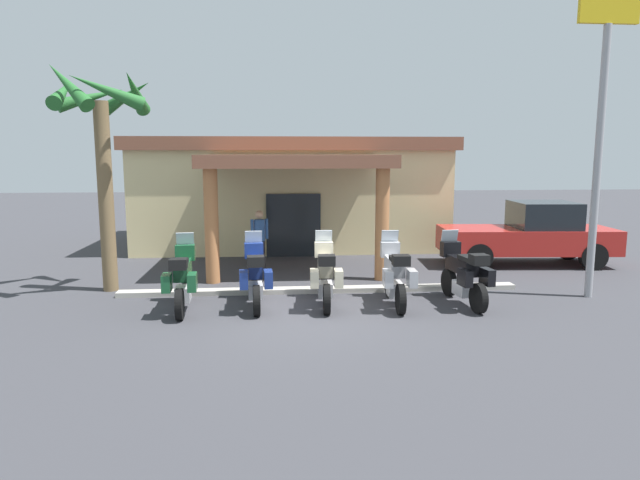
% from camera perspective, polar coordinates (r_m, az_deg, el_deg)
% --- Properties ---
extents(ground_plane, '(80.00, 80.00, 0.00)m').
position_cam_1_polar(ground_plane, '(12.25, -1.40, -7.41)').
color(ground_plane, '#38383D').
extents(motel_building, '(11.35, 10.57, 3.96)m').
position_cam_1_polar(motel_building, '(21.58, -2.98, 5.07)').
color(motel_building, beige).
rests_on(motel_building, ground_plane).
extents(motorcycle_green, '(0.72, 2.21, 1.61)m').
position_cam_1_polar(motorcycle_green, '(12.67, -13.76, -3.86)').
color(motorcycle_green, black).
rests_on(motorcycle_green, ground_plane).
extents(motorcycle_blue, '(0.72, 2.21, 1.61)m').
position_cam_1_polar(motorcycle_blue, '(12.68, -6.59, -3.65)').
color(motorcycle_blue, black).
rests_on(motorcycle_blue, ground_plane).
extents(motorcycle_cream, '(0.72, 2.21, 1.61)m').
position_cam_1_polar(motorcycle_cream, '(12.70, 0.53, -3.57)').
color(motorcycle_cream, black).
rests_on(motorcycle_cream, ground_plane).
extents(motorcycle_silver, '(0.72, 2.21, 1.61)m').
position_cam_1_polar(motorcycle_silver, '(12.81, 7.63, -3.54)').
color(motorcycle_silver, black).
rests_on(motorcycle_silver, ground_plane).
extents(motorcycle_black, '(0.74, 2.21, 1.61)m').
position_cam_1_polar(motorcycle_black, '(13.19, 14.39, -3.38)').
color(motorcycle_black, black).
rests_on(motorcycle_black, ground_plane).
extents(pedestrian, '(0.51, 0.32, 1.77)m').
position_cam_1_polar(pedestrian, '(16.57, -6.14, 0.45)').
color(pedestrian, black).
rests_on(pedestrian, ground_plane).
extents(pickup_truck_red, '(5.33, 2.28, 1.95)m').
position_cam_1_polar(pickup_truck_red, '(18.52, 20.53, 0.52)').
color(pickup_truck_red, black).
rests_on(pickup_truck_red, ground_plane).
extents(palm_tree_roadside, '(2.50, 2.59, 5.60)m').
position_cam_1_polar(palm_tree_roadside, '(14.81, -21.30, 10.60)').
color(palm_tree_roadside, brown).
rests_on(palm_tree_roadside, ground_plane).
extents(roadside_sign, '(1.40, 0.18, 7.39)m').
position_cam_1_polar(roadside_sign, '(14.75, 26.78, 13.64)').
color(roadside_sign, '#99999E').
rests_on(roadside_sign, ground_plane).
extents(curb_strip, '(9.87, 0.36, 0.12)m').
position_cam_1_polar(curb_strip, '(14.02, 0.06, -5.07)').
color(curb_strip, '#ADA89E').
rests_on(curb_strip, ground_plane).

